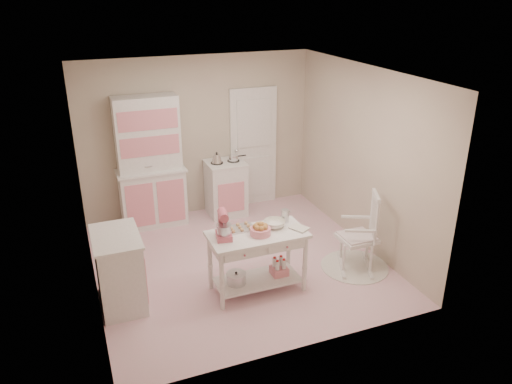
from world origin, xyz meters
The scene contains 14 objects.
room_shell centered at (0.00, 0.00, 1.65)m, with size 3.84×3.84×2.62m.
door centered at (0.95, 1.87, 1.02)m, with size 0.82×0.05×2.04m, color white.
hutch centered at (-0.84, 1.66, 1.04)m, with size 1.06×0.50×2.08m, color white.
stove centered at (0.36, 1.61, 0.46)m, with size 0.62×0.57×0.92m, color white.
base_cabinet centered at (-1.63, -0.37, 0.46)m, with size 0.54×0.84×0.92m, color white.
lace_rug centered at (1.44, -0.69, 0.01)m, with size 0.92×0.92×0.01m, color white.
rocking_chair centered at (1.44, -0.69, 0.55)m, with size 0.48×0.72×1.10m, color white.
work_table centered at (0.00, -0.70, 0.40)m, with size 1.20×0.60×0.80m, color white.
stand_mixer centered at (-0.42, -0.68, 0.97)m, with size 0.20×0.28×0.34m, color #CC566A.
cookie_tray centered at (-0.15, -0.52, 0.81)m, with size 0.34×0.24×0.02m, color silver.
bread_basket centered at (0.02, -0.75, 0.85)m, with size 0.25×0.25×0.09m, color pink.
mixing_bowl centered at (0.26, -0.62, 0.84)m, with size 0.27×0.27×0.08m, color silver.
metal_pitcher centered at (0.44, -0.54, 0.89)m, with size 0.10×0.10×0.17m, color silver.
recipe_book centered at (0.45, -0.82, 0.81)m, with size 0.17×0.22×0.02m, color silver.
Camera 1 is at (-1.99, -5.71, 3.59)m, focal length 35.00 mm.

